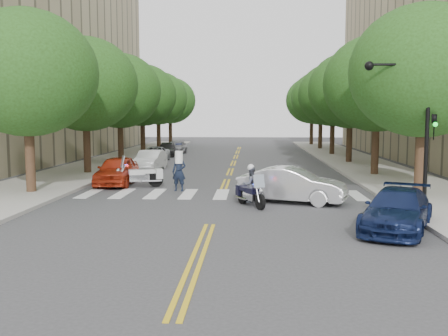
# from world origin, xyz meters

# --- Properties ---
(ground) EXTENTS (140.00, 140.00, 0.00)m
(ground) POSITION_xyz_m (0.00, 0.00, 0.00)
(ground) COLOR #38383A
(ground) RESTS_ON ground
(sidewalk_left) EXTENTS (5.00, 60.00, 0.15)m
(sidewalk_left) POSITION_xyz_m (-9.50, 22.00, 0.07)
(sidewalk_left) COLOR #9E9991
(sidewalk_left) RESTS_ON ground
(sidewalk_right) EXTENTS (5.00, 60.00, 0.15)m
(sidewalk_right) POSITION_xyz_m (9.50, 22.00, 0.07)
(sidewalk_right) COLOR #9E9991
(sidewalk_right) RESTS_ON ground
(tree_l_0) EXTENTS (6.40, 6.40, 8.45)m
(tree_l_0) POSITION_xyz_m (-8.80, 6.00, 5.55)
(tree_l_0) COLOR #382316
(tree_l_0) RESTS_ON ground
(tree_l_1) EXTENTS (6.40, 6.40, 8.45)m
(tree_l_1) POSITION_xyz_m (-8.80, 14.00, 5.55)
(tree_l_1) COLOR #382316
(tree_l_1) RESTS_ON ground
(tree_l_2) EXTENTS (6.40, 6.40, 8.45)m
(tree_l_2) POSITION_xyz_m (-8.80, 22.00, 5.55)
(tree_l_2) COLOR #382316
(tree_l_2) RESTS_ON ground
(tree_l_3) EXTENTS (6.40, 6.40, 8.45)m
(tree_l_3) POSITION_xyz_m (-8.80, 30.00, 5.55)
(tree_l_3) COLOR #382316
(tree_l_3) RESTS_ON ground
(tree_l_4) EXTENTS (6.40, 6.40, 8.45)m
(tree_l_4) POSITION_xyz_m (-8.80, 38.00, 5.55)
(tree_l_4) COLOR #382316
(tree_l_4) RESTS_ON ground
(tree_l_5) EXTENTS (6.40, 6.40, 8.45)m
(tree_l_5) POSITION_xyz_m (-8.80, 46.00, 5.55)
(tree_l_5) COLOR #382316
(tree_l_5) RESTS_ON ground
(tree_r_0) EXTENTS (6.40, 6.40, 8.45)m
(tree_r_0) POSITION_xyz_m (8.80, 6.00, 5.55)
(tree_r_0) COLOR #382316
(tree_r_0) RESTS_ON ground
(tree_r_1) EXTENTS (6.40, 6.40, 8.45)m
(tree_r_1) POSITION_xyz_m (8.80, 14.00, 5.55)
(tree_r_1) COLOR #382316
(tree_r_1) RESTS_ON ground
(tree_r_2) EXTENTS (6.40, 6.40, 8.45)m
(tree_r_2) POSITION_xyz_m (8.80, 22.00, 5.55)
(tree_r_2) COLOR #382316
(tree_r_2) RESTS_ON ground
(tree_r_3) EXTENTS (6.40, 6.40, 8.45)m
(tree_r_3) POSITION_xyz_m (8.80, 30.00, 5.55)
(tree_r_3) COLOR #382316
(tree_r_3) RESTS_ON ground
(tree_r_4) EXTENTS (6.40, 6.40, 8.45)m
(tree_r_4) POSITION_xyz_m (8.80, 38.00, 5.55)
(tree_r_4) COLOR #382316
(tree_r_4) RESTS_ON ground
(tree_r_5) EXTENTS (6.40, 6.40, 8.45)m
(tree_r_5) POSITION_xyz_m (8.80, 46.00, 5.55)
(tree_r_5) COLOR #382316
(tree_r_5) RESTS_ON ground
(traffic_signal_pole) EXTENTS (2.82, 0.42, 6.00)m
(traffic_signal_pole) POSITION_xyz_m (7.72, 3.50, 3.72)
(traffic_signal_pole) COLOR black
(traffic_signal_pole) RESTS_ON ground
(motorcycle_police) EXTENTS (1.21, 1.96, 1.72)m
(motorcycle_police) POSITION_xyz_m (1.33, 3.49, 0.77)
(motorcycle_police) COLOR black
(motorcycle_police) RESTS_ON ground
(motorcycle_parked) EXTENTS (2.47, 1.27, 1.66)m
(motorcycle_parked) POSITION_xyz_m (-4.15, 8.57, 0.58)
(motorcycle_parked) COLOR black
(motorcycle_parked) RESTS_ON ground
(officer_standing) EXTENTS (0.75, 0.56, 1.87)m
(officer_standing) POSITION_xyz_m (-2.12, 7.49, 0.93)
(officer_standing) COLOR black
(officer_standing) RESTS_ON ground
(convertible) EXTENTS (4.78, 2.94, 1.49)m
(convertible) POSITION_xyz_m (3.07, 4.50, 0.74)
(convertible) COLOR silver
(convertible) RESTS_ON ground
(sedan_blue) EXTENTS (3.53, 4.88, 1.31)m
(sedan_blue) POSITION_xyz_m (6.00, -0.50, 0.66)
(sedan_blue) COLOR #0F1B41
(sedan_blue) RESTS_ON ground
(parked_car_a) EXTENTS (1.93, 4.50, 1.51)m
(parked_car_a) POSITION_xyz_m (-5.71, 9.50, 0.76)
(parked_car_a) COLOR #AA2912
(parked_car_a) RESTS_ON ground
(parked_car_b) EXTENTS (1.63, 4.21, 1.37)m
(parked_car_b) POSITION_xyz_m (-5.31, 16.22, 0.68)
(parked_car_b) COLOR silver
(parked_car_b) RESTS_ON ground
(parked_car_c) EXTENTS (2.12, 4.35, 1.19)m
(parked_car_c) POSITION_xyz_m (-6.30, 22.96, 0.60)
(parked_car_c) COLOR #9DA0A4
(parked_car_c) RESTS_ON ground
(parked_car_d) EXTENTS (1.91, 4.16, 1.18)m
(parked_car_d) POSITION_xyz_m (-6.30, 28.50, 0.59)
(parked_car_d) COLOR black
(parked_car_d) RESTS_ON ground
(parked_car_e) EXTENTS (1.95, 4.14, 1.37)m
(parked_car_e) POSITION_xyz_m (-5.80, 30.81, 0.68)
(parked_car_e) COLOR gray
(parked_car_e) RESTS_ON ground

